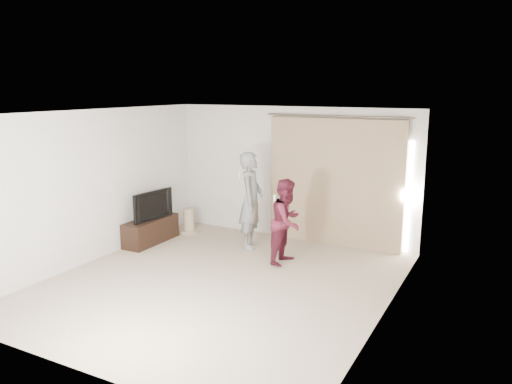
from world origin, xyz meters
TOP-DOWN VIEW (x-y plane):
  - floor at (0.00, 0.00)m, footprint 5.50×5.50m
  - wall_back at (0.00, 2.75)m, footprint 5.00×0.04m
  - wall_left at (-2.50, -0.00)m, footprint 0.04×5.50m
  - ceiling at (0.00, 0.00)m, footprint 5.00×5.50m
  - curtain at (0.91, 2.68)m, footprint 2.80×0.11m
  - tv_console at (-2.27, 1.15)m, footprint 0.43×1.23m
  - tv at (-2.27, 1.15)m, footprint 0.24×0.98m
  - scratching_post at (-1.98, 2.03)m, footprint 0.39×0.39m
  - person_man at (-0.41, 1.81)m, footprint 0.58×0.74m
  - person_woman at (0.53, 1.35)m, footprint 0.59×0.74m

SIDE VIEW (x-z plane):
  - floor at x=0.00m, z-range 0.00..0.00m
  - scratching_post at x=-1.98m, z-range -0.05..0.47m
  - tv_console at x=-2.27m, z-range 0.00..0.47m
  - person_woman at x=0.53m, z-range 0.00..1.46m
  - tv at x=-2.27m, z-range 0.47..1.03m
  - person_man at x=-0.41m, z-range 0.00..1.81m
  - curtain at x=0.91m, z-range -0.02..2.43m
  - wall_left at x=-2.50m, z-range 0.00..2.60m
  - wall_back at x=0.00m, z-range 0.00..2.60m
  - ceiling at x=0.00m, z-range 2.60..2.60m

